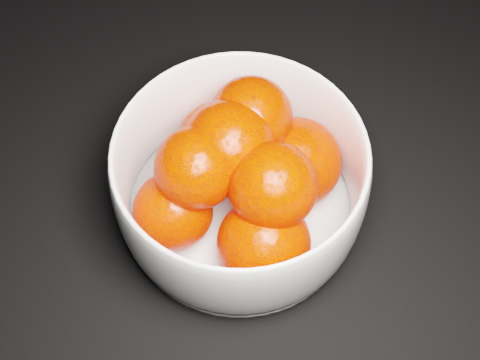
% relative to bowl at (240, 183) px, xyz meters
% --- Properties ---
extents(ground, '(3.00, 3.00, 0.00)m').
position_rel_bowl_xyz_m(ground, '(-0.17, 0.10, -0.06)').
color(ground, black).
rests_on(ground, ground).
extents(bowl, '(0.24, 0.24, 0.12)m').
position_rel_bowl_xyz_m(bowl, '(0.00, 0.00, 0.00)').
color(bowl, white).
rests_on(bowl, ground).
extents(orange_pile, '(0.17, 0.18, 0.13)m').
position_rel_bowl_xyz_m(orange_pile, '(0.00, 0.00, 0.02)').
color(orange_pile, '#FF1F00').
rests_on(orange_pile, bowl).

